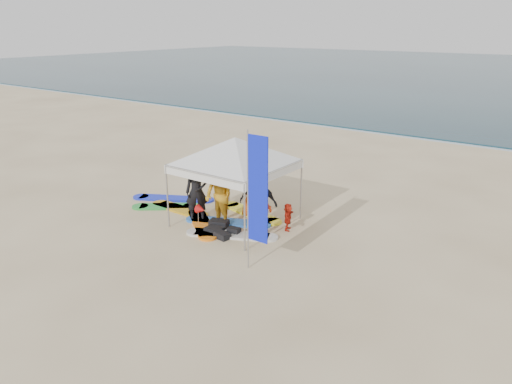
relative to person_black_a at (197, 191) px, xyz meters
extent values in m
plane|color=beige|center=(0.87, -2.16, -0.95)|extent=(120.00, 120.00, 0.00)
cube|color=silver|center=(0.87, 16.04, -0.95)|extent=(160.00, 1.20, 0.01)
imported|color=black|center=(0.00, 0.00, 0.00)|extent=(0.82, 0.80, 1.90)
imported|color=gold|center=(0.84, 0.04, 0.02)|extent=(1.10, 0.95, 1.95)
imported|color=#FF4416|center=(1.73, 0.87, -0.09)|extent=(1.26, 0.96, 1.73)
imported|color=black|center=(2.17, 0.23, 0.03)|extent=(1.22, 0.73, 1.96)
imported|color=#CE4D12|center=(1.17, 1.25, -0.12)|extent=(0.82, 0.54, 1.65)
imported|color=red|center=(2.68, 1.02, -0.54)|extent=(0.55, 0.80, 0.83)
cylinder|color=#A5A5A8|center=(-0.36, 1.99, 0.01)|extent=(0.05, 0.05, 1.92)
cylinder|color=#A5A5A8|center=(2.53, 1.99, 0.01)|extent=(0.05, 0.05, 1.92)
cylinder|color=#A5A5A8|center=(-0.36, -0.89, 0.01)|extent=(0.05, 0.05, 1.92)
cylinder|color=#A5A5A8|center=(2.53, -0.89, 0.01)|extent=(0.05, 0.05, 1.92)
cube|color=white|center=(1.09, -0.89, 0.85)|extent=(2.98, 0.02, 0.24)
cube|color=white|center=(1.09, 1.99, 0.85)|extent=(2.98, 0.02, 0.24)
cube|color=white|center=(-0.36, 0.55, 0.85)|extent=(0.02, 2.98, 0.24)
cube|color=white|center=(2.53, 0.55, 0.85)|extent=(0.02, 2.98, 0.24)
pyramid|color=white|center=(1.09, 0.55, 1.74)|extent=(4.08, 4.08, 0.77)
cylinder|color=#A5A5A8|center=(3.20, -1.63, 0.82)|extent=(0.04, 0.04, 3.53)
cube|color=#0D1DD7|center=(3.49, -1.63, 1.17)|extent=(0.56, 0.03, 2.63)
cylinder|color=#A5A5A8|center=(0.22, -0.21, -0.65)|extent=(0.02, 0.02, 0.60)
cone|color=red|center=(0.34, -0.21, -0.45)|extent=(0.28, 0.28, 0.28)
cube|color=black|center=(0.89, -0.03, -0.84)|extent=(0.65, 0.52, 0.22)
cube|color=black|center=(1.50, -0.62, -0.86)|extent=(0.50, 0.36, 0.18)
cube|color=black|center=(1.04, -0.43, -0.87)|extent=(0.52, 0.42, 0.16)
cube|color=black|center=(1.59, -0.19, -0.85)|extent=(0.40, 0.31, 0.20)
cube|color=orange|center=(0.36, -0.22, -0.92)|extent=(1.91, 1.67, 0.07)
cube|color=#192AD6|center=(-2.02, 0.94, -0.92)|extent=(2.34, 1.59, 0.07)
cube|color=gold|center=(-1.10, 0.30, -0.92)|extent=(1.82, 0.57, 0.07)
cube|color=blue|center=(0.91, 0.37, -0.92)|extent=(2.19, 1.35, 0.07)
cube|color=silver|center=(1.62, -0.33, -0.92)|extent=(2.19, 1.43, 0.07)
cube|color=green|center=(-1.64, 0.22, -0.92)|extent=(1.68, 1.47, 0.07)
cube|color=yellow|center=(1.01, 1.42, -0.92)|extent=(2.12, 0.94, 0.07)
camera|label=1|loc=(10.01, -10.64, 4.89)|focal=35.00mm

